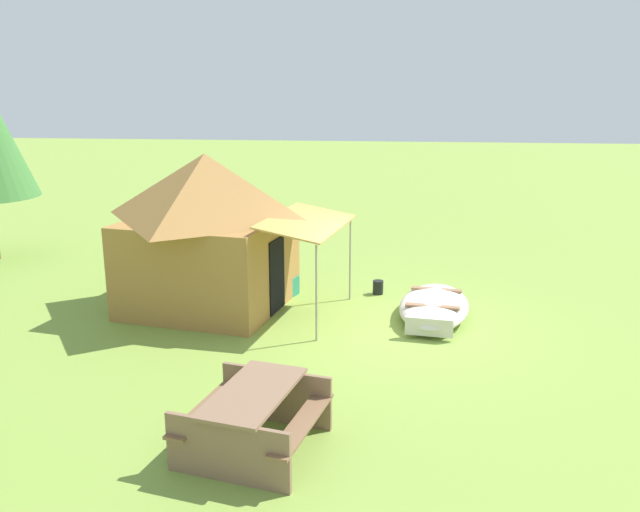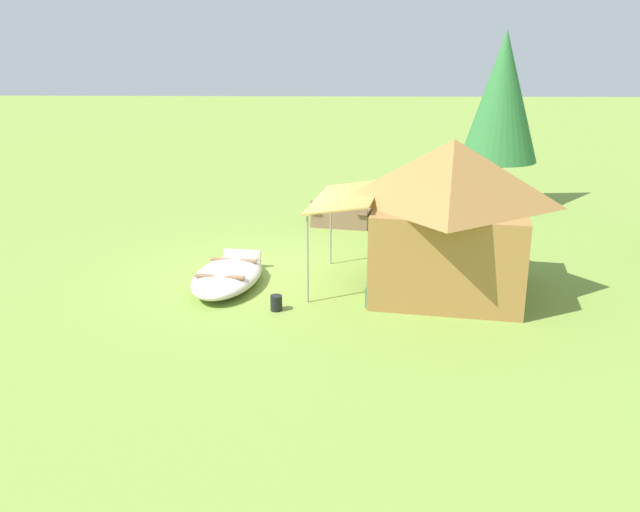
# 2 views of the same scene
# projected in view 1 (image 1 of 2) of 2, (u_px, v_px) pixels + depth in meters

# --- Properties ---
(ground_plane) EXTENTS (80.00, 80.00, 0.00)m
(ground_plane) POSITION_uv_depth(u_px,v_px,m) (392.00, 328.00, 11.78)
(ground_plane) COLOR olive
(beached_rowboat) EXTENTS (2.71, 1.59, 0.42)m
(beached_rowboat) POSITION_uv_depth(u_px,v_px,m) (434.00, 306.00, 12.31)
(beached_rowboat) COLOR beige
(beached_rowboat) RESTS_ON ground_plane
(canvas_cabin_tent) EXTENTS (3.47, 4.56, 3.00)m
(canvas_cabin_tent) POSITION_uv_depth(u_px,v_px,m) (208.00, 229.00, 12.61)
(canvas_cabin_tent) COLOR #A5733A
(canvas_cabin_tent) RESTS_ON ground_plane
(picnic_table) EXTENTS (1.89, 1.79, 0.76)m
(picnic_table) POSITION_uv_depth(u_px,v_px,m) (254.00, 413.00, 7.78)
(picnic_table) COLOR #83634A
(picnic_table) RESTS_ON ground_plane
(cooler_box) EXTENTS (0.47, 0.55, 0.39)m
(cooler_box) POSITION_uv_depth(u_px,v_px,m) (286.00, 285.00, 13.65)
(cooler_box) COLOR #278064
(cooler_box) RESTS_ON ground_plane
(fuel_can) EXTENTS (0.30, 0.30, 0.29)m
(fuel_can) POSITION_uv_depth(u_px,v_px,m) (378.00, 287.00, 13.68)
(fuel_can) COLOR black
(fuel_can) RESTS_ON ground_plane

